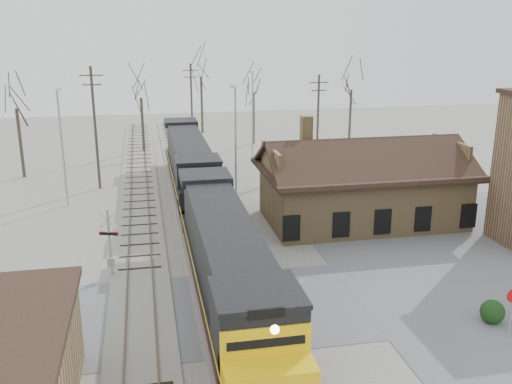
% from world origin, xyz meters
% --- Properties ---
extents(ground, '(140.00, 140.00, 0.00)m').
position_xyz_m(ground, '(0.00, 0.00, 0.00)').
color(ground, '#A6A196').
rests_on(ground, ground).
extents(road, '(60.00, 9.00, 0.03)m').
position_xyz_m(road, '(0.00, 0.00, 0.01)').
color(road, slate).
rests_on(road, ground).
extents(parking_lot, '(22.00, 26.00, 0.03)m').
position_xyz_m(parking_lot, '(18.00, 4.00, 0.02)').
color(parking_lot, slate).
rests_on(parking_lot, ground).
extents(track_main, '(3.40, 90.00, 0.24)m').
position_xyz_m(track_main, '(0.00, 15.00, 0.07)').
color(track_main, '#A6A196').
rests_on(track_main, ground).
extents(track_siding, '(3.40, 90.00, 0.24)m').
position_xyz_m(track_siding, '(-4.50, 15.00, 0.07)').
color(track_siding, '#A6A196').
rests_on(track_siding, ground).
extents(depot, '(15.20, 9.31, 7.90)m').
position_xyz_m(depot, '(11.99, 12.00, 2.41)').
color(depot, '#9B7C50').
rests_on(depot, ground).
extents(locomotive_lead, '(3.30, 22.10, 4.91)m').
position_xyz_m(locomotive_lead, '(0.00, -0.30, 2.58)').
color(locomotive_lead, black).
rests_on(locomotive_lead, ground).
extents(locomotive_trailing, '(3.30, 22.10, 4.65)m').
position_xyz_m(locomotive_trailing, '(0.00, 22.07, 2.58)').
color(locomotive_trailing, black).
rests_on(locomotive_trailing, ground).
extents(crossbuck_near, '(1.03, 0.32, 3.65)m').
position_xyz_m(crossbuck_near, '(2.33, -4.50, 1.74)').
color(crossbuck_near, '#A5A8AD').
rests_on(crossbuck_near, ground).
extents(crossbuck_far, '(1.16, 0.43, 4.18)m').
position_xyz_m(crossbuck_far, '(-6.13, 5.42, 1.95)').
color(crossbuck_far, '#A5A8AD').
rests_on(crossbuck_far, ground).
extents(hedge_a, '(1.21, 1.21, 1.21)m').
position_xyz_m(hedge_a, '(12.74, -3.91, 0.60)').
color(hedge_a, black).
rests_on(hedge_a, ground).
extents(streetlight_a, '(0.25, 2.04, 9.54)m').
position_xyz_m(streetlight_a, '(-10.28, 20.44, 5.31)').
color(streetlight_a, '#A5A8AD').
rests_on(streetlight_a, ground).
extents(streetlight_b, '(0.25, 2.04, 9.53)m').
position_xyz_m(streetlight_b, '(3.74, 20.02, 5.31)').
color(streetlight_b, '#A5A8AD').
rests_on(streetlight_b, ground).
extents(streetlight_c, '(0.25, 2.04, 9.69)m').
position_xyz_m(streetlight_c, '(7.69, 32.94, 5.39)').
color(streetlight_c, '#A5A8AD').
rests_on(streetlight_c, ground).
extents(utility_pole_a, '(2.00, 0.24, 10.94)m').
position_xyz_m(utility_pole_a, '(-7.99, 25.15, 5.70)').
color(utility_pole_a, '#382D23').
rests_on(utility_pole_a, ground).
extents(utility_pole_b, '(2.00, 0.24, 9.89)m').
position_xyz_m(utility_pole_b, '(2.11, 42.85, 5.17)').
color(utility_pole_b, '#382D23').
rests_on(utility_pole_b, ground).
extents(utility_pole_c, '(2.00, 0.24, 9.47)m').
position_xyz_m(utility_pole_c, '(14.01, 29.75, 4.96)').
color(utility_pole_c, '#382D23').
rests_on(utility_pole_c, ground).
extents(tree_a, '(4.47, 4.47, 10.95)m').
position_xyz_m(tree_a, '(-15.50, 30.72, 7.80)').
color(tree_a, '#382D23').
rests_on(tree_a, ground).
extents(tree_b, '(4.16, 4.16, 10.18)m').
position_xyz_m(tree_b, '(-3.86, 40.71, 7.25)').
color(tree_b, '#382D23').
rests_on(tree_b, ground).
extents(tree_c, '(5.11, 5.11, 12.51)m').
position_xyz_m(tree_c, '(4.18, 50.92, 8.91)').
color(tree_c, '#382D23').
rests_on(tree_c, ground).
extents(tree_d, '(4.24, 4.24, 10.39)m').
position_xyz_m(tree_d, '(9.67, 42.30, 7.39)').
color(tree_d, '#382D23').
rests_on(tree_d, ground).
extents(tree_e, '(4.44, 4.44, 10.87)m').
position_xyz_m(tree_e, '(21.54, 40.31, 7.74)').
color(tree_e, '#382D23').
rests_on(tree_e, ground).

